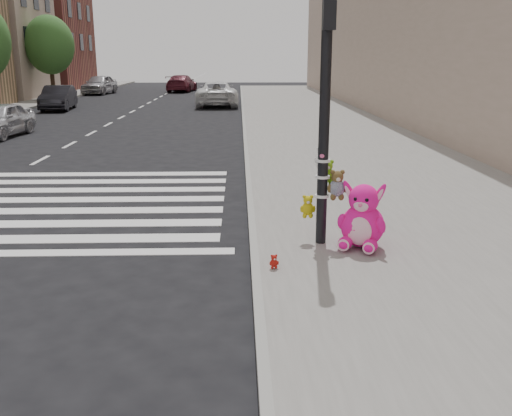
{
  "coord_description": "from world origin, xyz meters",
  "views": [
    {
      "loc": [
        1.33,
        -6.66,
        2.97
      ],
      "look_at": [
        1.58,
        1.63,
        0.75
      ],
      "focal_mm": 40.0,
      "sensor_mm": 36.0,
      "label": 1
    }
  ],
  "objects_px": {
    "pink_bunny": "(362,220)",
    "car_dark_far": "(58,98)",
    "red_teddy": "(274,261)",
    "car_white_near": "(217,94)",
    "signal_pole": "(325,139)"
  },
  "relations": [
    {
      "from": "pink_bunny",
      "to": "car_white_near",
      "type": "relative_size",
      "value": 0.2
    },
    {
      "from": "red_teddy",
      "to": "car_white_near",
      "type": "distance_m",
      "value": 27.79
    },
    {
      "from": "red_teddy",
      "to": "car_dark_far",
      "type": "relative_size",
      "value": 0.05
    },
    {
      "from": "signal_pole",
      "to": "red_teddy",
      "type": "relative_size",
      "value": 19.85
    },
    {
      "from": "car_dark_far",
      "to": "car_white_near",
      "type": "bearing_deg",
      "value": 8.75
    },
    {
      "from": "signal_pole",
      "to": "car_white_near",
      "type": "xyz_separation_m",
      "value": [
        -2.63,
        26.6,
        -1.02
      ]
    },
    {
      "from": "car_dark_far",
      "to": "car_white_near",
      "type": "xyz_separation_m",
      "value": [
        8.8,
        2.3,
        0.06
      ]
    },
    {
      "from": "pink_bunny",
      "to": "car_dark_far",
      "type": "distance_m",
      "value": 27.33
    },
    {
      "from": "signal_pole",
      "to": "red_teddy",
      "type": "height_order",
      "value": "signal_pole"
    },
    {
      "from": "signal_pole",
      "to": "car_dark_far",
      "type": "distance_m",
      "value": 26.87
    },
    {
      "from": "red_teddy",
      "to": "car_dark_far",
      "type": "bearing_deg",
      "value": 101.63
    },
    {
      "from": "pink_bunny",
      "to": "red_teddy",
      "type": "bearing_deg",
      "value": -124.19
    },
    {
      "from": "car_dark_far",
      "to": "pink_bunny",
      "type": "bearing_deg",
      "value": -69.89
    },
    {
      "from": "signal_pole",
      "to": "car_dark_far",
      "type": "height_order",
      "value": "signal_pole"
    },
    {
      "from": "pink_bunny",
      "to": "car_dark_far",
      "type": "height_order",
      "value": "car_dark_far"
    }
  ]
}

